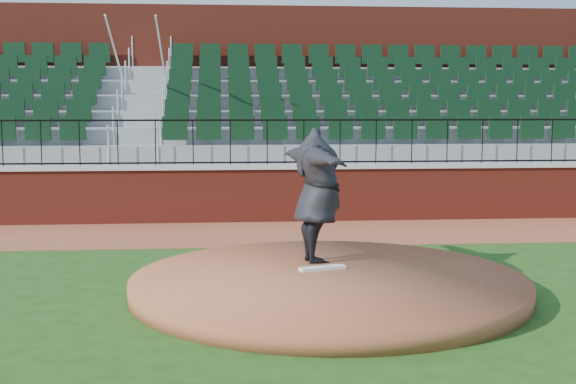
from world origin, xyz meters
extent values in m
plane|color=#1D4614|center=(0.00, 0.00, 0.00)|extent=(90.00, 90.00, 0.00)
cube|color=brown|center=(0.00, 5.40, 0.01)|extent=(34.00, 3.20, 0.01)
cube|color=maroon|center=(0.00, 7.00, 0.60)|extent=(34.00, 0.35, 1.20)
cube|color=#B7B7B7|center=(0.00, 7.00, 1.25)|extent=(34.00, 0.45, 0.10)
cube|color=maroon|center=(0.00, 12.52, 2.75)|extent=(34.00, 0.50, 5.50)
cylinder|color=brown|center=(0.47, 0.26, 0.12)|extent=(5.57, 5.57, 0.25)
cube|color=white|center=(0.43, 0.67, 0.27)|extent=(0.71, 0.36, 0.05)
imported|color=black|center=(0.42, 1.22, 1.28)|extent=(1.16, 2.61, 2.06)
camera|label=1|loc=(-1.00, -10.19, 2.64)|focal=47.65mm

